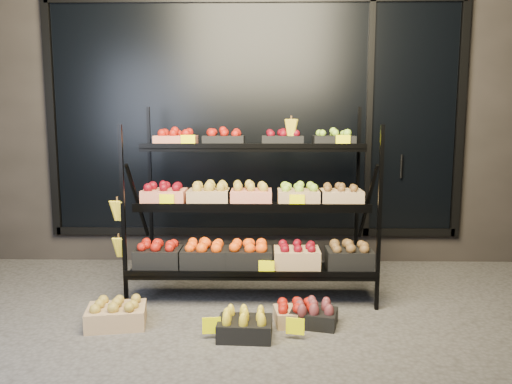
{
  "coord_description": "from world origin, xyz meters",
  "views": [
    {
      "loc": [
        0.11,
        -3.73,
        1.53
      ],
      "look_at": [
        0.04,
        0.55,
        0.91
      ],
      "focal_mm": 35.0,
      "sensor_mm": 36.0,
      "label": 1
    }
  ],
  "objects_px": {
    "floor_crate_midleft": "(245,325)",
    "floor_crate_midright": "(297,313)",
    "floor_crate_left": "(116,313)",
    "display_rack": "(251,206)"
  },
  "relations": [
    {
      "from": "floor_crate_left",
      "to": "floor_crate_midright",
      "type": "height_order",
      "value": "floor_crate_left"
    },
    {
      "from": "floor_crate_midleft",
      "to": "floor_crate_midright",
      "type": "distance_m",
      "value": 0.47
    },
    {
      "from": "display_rack",
      "to": "floor_crate_left",
      "type": "xyz_separation_m",
      "value": [
        -0.99,
        -0.78,
        -0.69
      ]
    },
    {
      "from": "floor_crate_left",
      "to": "floor_crate_midright",
      "type": "distance_m",
      "value": 1.36
    },
    {
      "from": "floor_crate_midleft",
      "to": "floor_crate_midright",
      "type": "bearing_deg",
      "value": 36.33
    },
    {
      "from": "floor_crate_left",
      "to": "display_rack",
      "type": "bearing_deg",
      "value": 28.16
    },
    {
      "from": "display_rack",
      "to": "floor_crate_left",
      "type": "relative_size",
      "value": 4.59
    },
    {
      "from": "floor_crate_left",
      "to": "floor_crate_midleft",
      "type": "xyz_separation_m",
      "value": [
        0.97,
        -0.19,
        -0.01
      ]
    },
    {
      "from": "display_rack",
      "to": "floor_crate_midright",
      "type": "relative_size",
      "value": 5.96
    },
    {
      "from": "display_rack",
      "to": "floor_crate_midleft",
      "type": "height_order",
      "value": "display_rack"
    }
  ]
}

